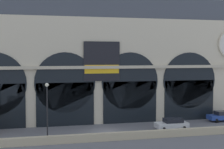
% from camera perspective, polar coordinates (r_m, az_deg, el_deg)
% --- Properties ---
extents(ground_plane, '(200.00, 200.00, 0.00)m').
position_cam_1_polar(ground_plane, '(43.79, -1.11, -9.94)').
color(ground_plane, slate).
extents(quay_parapet_wall, '(90.00, 0.70, 0.92)m').
position_cam_1_polar(quay_parapet_wall, '(39.51, 0.26, -10.71)').
color(quay_parapet_wall, '#BCAD8C').
rests_on(quay_parapet_wall, ground).
extents(station_building, '(49.86, 4.56, 18.89)m').
position_cam_1_polar(station_building, '(49.56, -2.81, 2.26)').
color(station_building, beige).
rests_on(station_building, ground).
extents(car_mideast, '(4.40, 2.22, 1.55)m').
position_cam_1_polar(car_mideast, '(45.59, 10.39, -8.43)').
color(car_mideast, white).
rests_on(car_mideast, ground).
extents(car_east, '(4.40, 2.22, 1.55)m').
position_cam_1_polar(car_east, '(53.34, 18.63, -6.83)').
color(car_east, '#28479E').
rests_on(car_east, ground).
extents(street_lamp_quayside, '(0.44, 0.44, 6.90)m').
position_cam_1_polar(street_lamp_quayside, '(38.50, -11.21, -5.15)').
color(street_lamp_quayside, black).
rests_on(street_lamp_quayside, ground).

